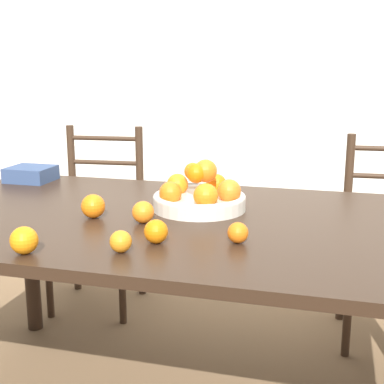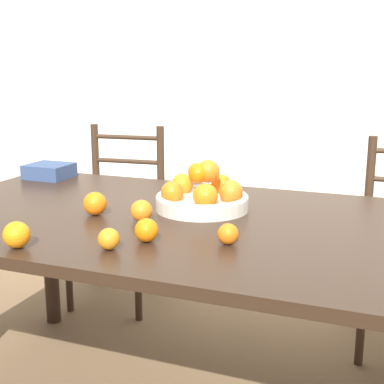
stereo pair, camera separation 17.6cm
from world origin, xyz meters
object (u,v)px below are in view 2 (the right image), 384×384
orange_loose_1 (109,239)px  orange_loose_3 (141,211)px  orange_loose_2 (146,230)px  fruit_bowl (202,196)px  orange_loose_0 (95,204)px  orange_loose_5 (17,235)px  chair_left (119,216)px  orange_loose_4 (228,234)px  book_stack (49,171)px

orange_loose_1 → orange_loose_3: size_ratio=0.85×
orange_loose_2 → orange_loose_3: (-0.11, 0.18, 0.00)m
fruit_bowl → orange_loose_0: size_ratio=4.10×
orange_loose_1 → orange_loose_3: (-0.04, 0.28, 0.01)m
orange_loose_5 → chair_left: (-0.39, 1.27, -0.32)m
orange_loose_2 → orange_loose_1: bearing=-124.3°
fruit_bowl → orange_loose_1: 0.50m
orange_loose_4 → book_stack: 1.19m
orange_loose_2 → orange_loose_3: bearing=120.2°
chair_left → orange_loose_4: bearing=-53.4°
orange_loose_2 → orange_loose_5: 0.36m
orange_loose_3 → orange_loose_0: bearing=175.9°
orange_loose_5 → chair_left: chair_left is taller
fruit_bowl → orange_loose_2: 0.39m
fruit_bowl → orange_loose_4: fruit_bowl is taller
orange_loose_3 → orange_loose_5: bearing=-119.7°
fruit_bowl → book_stack: 0.88m
orange_loose_0 → orange_loose_4: size_ratio=1.32×
orange_loose_1 → orange_loose_4: bearing=29.0°
orange_loose_1 → orange_loose_2: (0.07, 0.10, 0.00)m
orange_loose_4 → chair_left: chair_left is taller
orange_loose_3 → book_stack: 0.85m
orange_loose_4 → chair_left: bearing=131.9°
orange_loose_1 → orange_loose_4: (0.29, 0.16, -0.00)m
fruit_bowl → orange_loose_3: fruit_bowl is taller
chair_left → orange_loose_1: bearing=-67.3°
orange_loose_3 → fruit_bowl: bearing=57.4°
fruit_bowl → orange_loose_3: (-0.13, -0.21, -0.01)m
orange_loose_0 → orange_loose_2: bearing=-34.2°
orange_loose_5 → book_stack: 0.98m
orange_loose_0 → orange_loose_2: orange_loose_0 is taller
orange_loose_0 → orange_loose_3: size_ratio=1.11×
fruit_bowl → orange_loose_4: size_ratio=5.42×
orange_loose_1 → chair_left: chair_left is taller
orange_loose_3 → orange_loose_5: 0.41m
orange_loose_3 → orange_loose_4: bearing=-19.8°
chair_left → book_stack: chair_left is taller
book_stack → orange_loose_0: bearing=-42.0°
orange_loose_2 → orange_loose_5: bearing=-150.4°
fruit_bowl → orange_loose_0: 0.37m
book_stack → orange_loose_3: bearing=-34.5°
orange_loose_2 → chair_left: size_ratio=0.07×
orange_loose_2 → orange_loose_3: size_ratio=0.97×
orange_loose_3 → orange_loose_2: bearing=-59.8°
orange_loose_3 → chair_left: bearing=123.1°
orange_loose_5 → book_stack: size_ratio=0.40×
orange_loose_1 → orange_loose_5: size_ratio=0.81×
chair_left → book_stack: (-0.11, -0.43, 0.31)m
orange_loose_1 → orange_loose_3: bearing=98.0°
orange_loose_5 → chair_left: 1.36m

